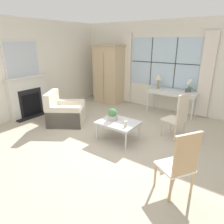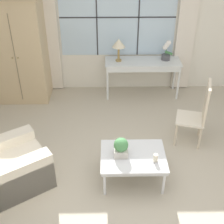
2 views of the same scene
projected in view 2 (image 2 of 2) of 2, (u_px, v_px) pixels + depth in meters
The scene contains 11 objects.
ground_plane at pixel (124, 192), 4.30m from camera, with size 14.00×14.00×0.00m, color #B2A893.
wall_back_windowed at pixel (118, 23), 6.06m from camera, with size 7.20×0.14×2.80m.
armoire at pixel (19, 49), 5.90m from camera, with size 1.06×0.70×2.06m.
console_table at pixel (143, 65), 6.19m from camera, with size 1.49×0.50×0.75m.
table_lamp at pixel (119, 44), 5.95m from camera, with size 0.26×0.26×0.45m.
potted_orchid at pixel (166, 52), 6.10m from camera, with size 0.22×0.17×0.40m.
armchair_upholstered at pixel (9, 168), 4.27m from camera, with size 1.22×1.19×0.90m.
side_chair_wooden at pixel (199, 111), 4.91m from camera, with size 0.54×0.54×1.09m.
coffee_table at pixel (133, 158), 4.31m from camera, with size 0.89×0.69×0.44m.
potted_plant_small at pixel (121, 147), 4.21m from camera, with size 0.20×0.20×0.28m.
pillar_candle at pixel (155, 158), 4.14m from camera, with size 0.09×0.09×0.13m.
Camera 2 is at (-0.21, -2.98, 3.30)m, focal length 50.00 mm.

